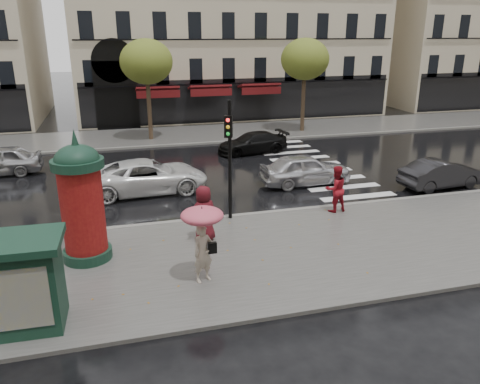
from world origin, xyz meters
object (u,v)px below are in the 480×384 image
object	(u,v)px
car_darkgrey	(442,174)
traffic_light	(229,149)
car_black	(252,143)
man_burgundy	(204,214)
woman_umbrella	(203,232)
car_silver	(305,169)
woman_red	(336,189)
newsstand	(25,282)
morris_column	(81,199)
car_white	(148,176)

from	to	relation	value
car_darkgrey	traffic_light	bearing A→B (deg)	92.62
car_darkgrey	car_black	xyz separation A→B (m)	(-6.72, 8.75, -0.04)
man_burgundy	car_darkgrey	distance (m)	12.45
woman_umbrella	car_silver	size ratio (longest dim) A/B	0.53
car_silver	car_black	size ratio (longest dim) A/B	1.02
woman_umbrella	woman_red	xyz separation A→B (m)	(6.19, 4.13, -0.60)
traffic_light	newsstand	bearing A→B (deg)	-139.66
traffic_light	car_silver	bearing A→B (deg)	38.02
car_darkgrey	newsstand	bearing A→B (deg)	106.84
woman_red	man_burgundy	distance (m)	5.80
woman_umbrella	morris_column	world-z (taller)	morris_column
traffic_light	car_silver	xyz separation A→B (m)	(4.65, 3.63, -2.14)
man_burgundy	traffic_light	world-z (taller)	traffic_light
man_burgundy	car_darkgrey	xyz separation A→B (m)	(12.03, 3.19, -0.44)
woman_umbrella	car_white	size ratio (longest dim) A/B	0.43
morris_column	traffic_light	world-z (taller)	traffic_light
car_darkgrey	woman_umbrella	bearing A→B (deg)	109.97
man_burgundy	car_silver	xyz separation A→B (m)	(5.98, 5.34, -0.36)
traffic_light	man_burgundy	bearing A→B (deg)	-128.08
newsstand	man_burgundy	bearing A→B (deg)	36.42
man_burgundy	car_silver	bearing A→B (deg)	-157.48
woman_umbrella	car_white	bearing A→B (deg)	95.62
man_burgundy	woman_umbrella	bearing A→B (deg)	59.26
woman_red	man_burgundy	size ratio (longest dim) A/B	0.95
car_darkgrey	car_white	size ratio (longest dim) A/B	0.75
car_black	man_burgundy	bearing A→B (deg)	-31.19
woman_umbrella	traffic_light	xyz separation A→B (m)	(1.90, 4.45, 1.23)
woman_umbrella	traffic_light	world-z (taller)	traffic_light
morris_column	car_white	world-z (taller)	morris_column
woman_red	morris_column	xyz separation A→B (m)	(-9.52, -1.74, 1.07)
woman_red	car_white	xyz separation A→B (m)	(-7.06, 4.75, -0.31)
morris_column	car_white	size ratio (longest dim) A/B	0.78
man_burgundy	traffic_light	xyz separation A→B (m)	(1.34, 1.71, 1.78)
woman_red	car_white	bearing A→B (deg)	-39.78
newsstand	car_silver	distance (m)	14.38
man_burgundy	traffic_light	bearing A→B (deg)	-147.31
traffic_light	car_silver	size ratio (longest dim) A/B	1.04
man_burgundy	car_darkgrey	bearing A→B (deg)	175.61
newsstand	car_silver	bearing A→B (deg)	39.39
woman_red	car_black	size ratio (longest dim) A/B	0.44
morris_column	car_silver	size ratio (longest dim) A/B	0.96
newsstand	car_darkgrey	bearing A→B (deg)	22.11
morris_column	car_black	xyz separation A→B (m)	(9.20, 12.29, -1.51)
woman_umbrella	newsstand	size ratio (longest dim) A/B	1.00
man_burgundy	car_black	size ratio (longest dim) A/B	0.46
man_burgundy	car_darkgrey	world-z (taller)	man_burgundy
traffic_light	car_silver	world-z (taller)	traffic_light
newsstand	car_white	bearing A→B (deg)	69.58
newsstand	morris_column	bearing A→B (deg)	70.21
man_burgundy	car_white	world-z (taller)	man_burgundy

